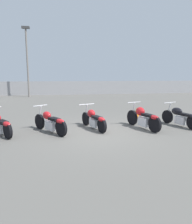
{
  "coord_description": "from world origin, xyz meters",
  "views": [
    {
      "loc": [
        -1.32,
        -7.87,
        2.16
      ],
      "look_at": [
        0.0,
        0.69,
        0.65
      ],
      "focal_mm": 35.0,
      "sensor_mm": 36.0,
      "label": 1
    }
  ],
  "objects_px": {
    "motorcycle_slot_2": "(94,119)",
    "motorcycle_slot_3": "(143,118)",
    "motorcycle_slot_1": "(50,122)",
    "light_pole_left": "(27,55)",
    "motorcycle_slot_4": "(180,117)",
    "traffic_cone_far": "(136,113)",
    "motorcycle_slot_0": "(0,124)"
  },
  "relations": [
    {
      "from": "motorcycle_slot_0",
      "to": "motorcycle_slot_2",
      "type": "height_order",
      "value": "same"
    },
    {
      "from": "light_pole_left",
      "to": "motorcycle_slot_4",
      "type": "height_order",
      "value": "light_pole_left"
    },
    {
      "from": "motorcycle_slot_4",
      "to": "motorcycle_slot_2",
      "type": "bearing_deg",
      "value": 159.77
    },
    {
      "from": "motorcycle_slot_4",
      "to": "traffic_cone_far",
      "type": "bearing_deg",
      "value": 103.71
    },
    {
      "from": "traffic_cone_far",
      "to": "motorcycle_slot_1",
      "type": "bearing_deg",
      "value": -152.25
    },
    {
      "from": "motorcycle_slot_0",
      "to": "motorcycle_slot_3",
      "type": "distance_m",
      "value": 5.41
    },
    {
      "from": "motorcycle_slot_3",
      "to": "motorcycle_slot_2",
      "type": "bearing_deg",
      "value": 155.37
    },
    {
      "from": "motorcycle_slot_3",
      "to": "traffic_cone_far",
      "type": "bearing_deg",
      "value": 60.6
    },
    {
      "from": "motorcycle_slot_2",
      "to": "traffic_cone_far",
      "type": "xyz_separation_m",
      "value": [
        2.39,
        1.84,
        -0.13
      ]
    },
    {
      "from": "motorcycle_slot_3",
      "to": "light_pole_left",
      "type": "bearing_deg",
      "value": 97.58
    },
    {
      "from": "light_pole_left",
      "to": "motorcycle_slot_2",
      "type": "bearing_deg",
      "value": -71.7
    },
    {
      "from": "motorcycle_slot_3",
      "to": "motorcycle_slot_4",
      "type": "distance_m",
      "value": 1.67
    },
    {
      "from": "light_pole_left",
      "to": "motorcycle_slot_0",
      "type": "relative_size",
      "value": 3.78
    },
    {
      "from": "motorcycle_slot_3",
      "to": "traffic_cone_far",
      "type": "height_order",
      "value": "motorcycle_slot_3"
    },
    {
      "from": "motorcycle_slot_0",
      "to": "motorcycle_slot_1",
      "type": "relative_size",
      "value": 0.97
    },
    {
      "from": "motorcycle_slot_1",
      "to": "motorcycle_slot_3",
      "type": "xyz_separation_m",
      "value": [
        3.63,
        0.05,
        0.04
      ]
    },
    {
      "from": "motorcycle_slot_1",
      "to": "motorcycle_slot_4",
      "type": "distance_m",
      "value": 5.3
    },
    {
      "from": "motorcycle_slot_4",
      "to": "motorcycle_slot_0",
      "type": "bearing_deg",
      "value": 163.24
    },
    {
      "from": "motorcycle_slot_2",
      "to": "light_pole_left",
      "type": "bearing_deg",
      "value": 89.37
    },
    {
      "from": "motorcycle_slot_1",
      "to": "motorcycle_slot_4",
      "type": "relative_size",
      "value": 0.94
    },
    {
      "from": "motorcycle_slot_2",
      "to": "motorcycle_slot_3",
      "type": "height_order",
      "value": "motorcycle_slot_3"
    },
    {
      "from": "motorcycle_slot_2",
      "to": "traffic_cone_far",
      "type": "height_order",
      "value": "motorcycle_slot_2"
    },
    {
      "from": "motorcycle_slot_0",
      "to": "motorcycle_slot_2",
      "type": "bearing_deg",
      "value": -30.38
    },
    {
      "from": "motorcycle_slot_3",
      "to": "traffic_cone_far",
      "type": "distance_m",
      "value": 2.14
    },
    {
      "from": "motorcycle_slot_1",
      "to": "motorcycle_slot_4",
      "type": "height_order",
      "value": "motorcycle_slot_1"
    },
    {
      "from": "motorcycle_slot_1",
      "to": "light_pole_left",
      "type": "bearing_deg",
      "value": 66.25
    },
    {
      "from": "traffic_cone_far",
      "to": "light_pole_left",
      "type": "bearing_deg",
      "value": 120.77
    },
    {
      "from": "motorcycle_slot_0",
      "to": "motorcycle_slot_1",
      "type": "height_order",
      "value": "motorcycle_slot_1"
    },
    {
      "from": "light_pole_left",
      "to": "motorcycle_slot_4",
      "type": "bearing_deg",
      "value": -59.0
    },
    {
      "from": "motorcycle_slot_1",
      "to": "motorcycle_slot_2",
      "type": "relative_size",
      "value": 0.92
    },
    {
      "from": "motorcycle_slot_1",
      "to": "traffic_cone_far",
      "type": "height_order",
      "value": "motorcycle_slot_1"
    },
    {
      "from": "motorcycle_slot_1",
      "to": "motorcycle_slot_3",
      "type": "distance_m",
      "value": 3.63
    }
  ]
}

